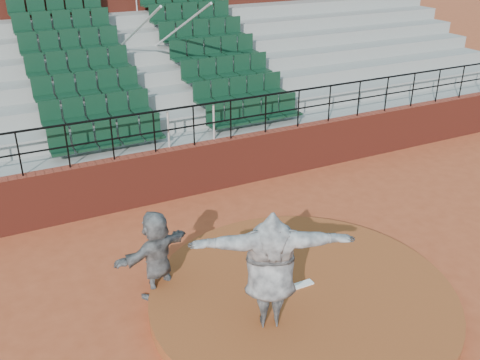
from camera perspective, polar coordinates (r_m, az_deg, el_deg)
name	(u,v)px	position (r m, az deg, el deg)	size (l,w,h in m)	color
ground	(302,302)	(10.02, 6.61, -12.81)	(90.00, 90.00, 0.00)	#AC4826
pitchers_mound	(302,297)	(9.94, 6.65, -12.25)	(5.50, 5.50, 0.25)	brown
pitching_rubber	(298,286)	(9.96, 6.22, -11.15)	(0.60, 0.15, 0.03)	white
boundary_wall	(195,169)	(13.51, -4.78, 1.19)	(24.00, 0.30, 1.30)	maroon
wall_railing	(193,117)	(13.01, -5.00, 6.74)	(24.04, 0.05, 1.03)	black
seating_deck	(148,101)	(16.48, -9.78, 8.32)	(24.00, 5.97, 4.63)	gray
press_box_facade	(108,11)	(19.77, -13.92, 17.09)	(24.00, 3.00, 7.10)	maroon
pitcher	(270,269)	(8.55, 3.26, -9.49)	(2.55, 0.69, 2.08)	black
fielder	(157,254)	(9.79, -8.89, -7.85)	(1.59, 0.51, 1.71)	black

